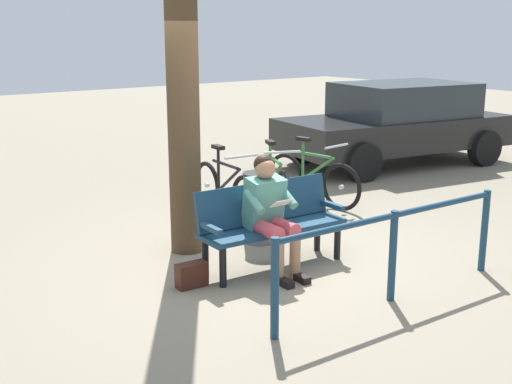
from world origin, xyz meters
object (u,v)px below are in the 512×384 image
object	(u,v)px
bicycle_orange	(274,184)
bicycle_blue	(225,191)
tree_trunk	(182,73)
bicycle_black	(312,179)
person_reading	(270,209)
handbag	(192,275)
bench	(269,219)
parked_car	(397,122)
litter_bin	(259,207)

from	to	relation	value
bicycle_orange	bicycle_blue	size ratio (longest dim) A/B	0.93
tree_trunk	bicycle_black	xyz separation A→B (m)	(-2.49, -0.64, -1.60)
tree_trunk	person_reading	bearing A→B (deg)	105.60
tree_trunk	handbag	bearing A→B (deg)	60.30
bench	handbag	world-z (taller)	bench
parked_car	tree_trunk	bearing A→B (deg)	27.54
person_reading	litter_bin	distance (m)	1.03
bicycle_black	bicycle_orange	bearing A→B (deg)	-104.35
bicycle_orange	parked_car	world-z (taller)	parked_car
person_reading	bicycle_black	distance (m)	2.80
person_reading	parked_car	bearing A→B (deg)	-147.50
bench	litter_bin	size ratio (longest dim) A/B	1.98
tree_trunk	bench	bearing A→B (deg)	114.57
bicycle_blue	tree_trunk	bearing A→B (deg)	-47.92
handbag	bicycle_orange	bearing A→B (deg)	-145.05
handbag	bicycle_orange	xyz separation A→B (m)	(-2.39, -1.67, 0.24)
bicycle_orange	bicycle_blue	world-z (taller)	same
bicycle_orange	parked_car	xyz separation A→B (m)	(-3.81, -1.11, 0.41)
bench	tree_trunk	xyz separation A→B (m)	(0.43, -0.94, 1.46)
parked_car	handbag	bearing A→B (deg)	33.80
handbag	bicycle_orange	world-z (taller)	bicycle_orange
person_reading	parked_car	xyz separation A→B (m)	(-5.35, -2.92, 0.11)
person_reading	tree_trunk	size ratio (longest dim) A/B	0.31
bench	bicycle_orange	world-z (taller)	bicycle_orange
handbag	bicycle_orange	size ratio (longest dim) A/B	0.19
tree_trunk	bicycle_orange	xyz separation A→B (m)	(-1.84, -0.71, -1.60)
tree_trunk	bicycle_orange	bearing A→B (deg)	-158.82
handbag	bicycle_black	distance (m)	3.43
bench	litter_bin	world-z (taller)	bench
bicycle_blue	litter_bin	bearing A→B (deg)	-9.28
bench	tree_trunk	world-z (taller)	tree_trunk
bicycle_blue	bench	bearing A→B (deg)	-15.84
litter_bin	parked_car	distance (m)	5.26
litter_bin	bicycle_black	distance (m)	1.88
bench	bicycle_orange	xyz separation A→B (m)	(-1.41, -1.65, -0.15)
tree_trunk	bicycle_black	size ratio (longest dim) A/B	2.34
bench	bicycle_orange	distance (m)	2.18
tree_trunk	litter_bin	size ratio (longest dim) A/B	4.77
bench	bicycle_black	xyz separation A→B (m)	(-2.06, -1.57, -0.15)
handbag	bicycle_black	world-z (taller)	bicycle_black
handbag	bicycle_black	xyz separation A→B (m)	(-3.03, -1.59, 0.24)
litter_bin	bench	bearing A→B (deg)	59.29
tree_trunk	bicycle_blue	distance (m)	2.13
bicycle_black	bicycle_blue	size ratio (longest dim) A/B	1.00
bench	bicycle_blue	size ratio (longest dim) A/B	0.97
litter_bin	bicycle_blue	distance (m)	1.12
bicycle_black	parked_car	bearing A→B (deg)	103.19
bench	bicycle_black	size ratio (longest dim) A/B	0.97
bicycle_black	parked_car	world-z (taller)	parked_car
litter_bin	bicycle_orange	size ratio (longest dim) A/B	0.53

